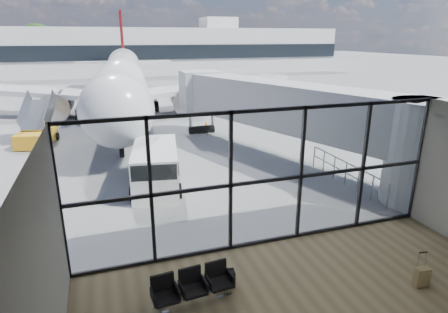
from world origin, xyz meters
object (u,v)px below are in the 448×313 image
airliner (122,78)px  mobile_stairs (37,135)px  seating_row (192,285)px  suitcase (422,277)px  service_van (156,167)px  backpack (229,279)px  belt_loader (88,111)px

airliner → mobile_stairs: size_ratio=9.65×
seating_row → suitcase: suitcase is taller
service_van → seating_row: bearing=-82.6°
suitcase → service_van: bearing=131.2°
backpack → belt_loader: bearing=107.0°
service_van → mobile_stairs: 11.29m
airliner → suitcase: bearing=-74.0°
mobile_stairs → suitcase: bearing=-46.5°
backpack → service_van: size_ratio=0.11×
seating_row → service_van: service_van is taller
service_van → airliner: bearing=99.5°
suitcase → belt_loader: size_ratio=0.23×
service_van → belt_loader: (-3.11, 16.54, -0.31)m
mobile_stairs → airliner: bearing=70.0°
suitcase → airliner: (-5.75, 28.76, 2.64)m
belt_loader → service_van: bearing=-75.6°
backpack → mobile_stairs: (-6.84, 17.19, 0.36)m
belt_loader → seating_row: bearing=-79.7°
backpack → belt_loader: size_ratio=0.12×
belt_loader → mobile_stairs: bearing=-109.0°
suitcase → mobile_stairs: bearing=131.5°
service_van → mobile_stairs: mobile_stairs is taller
service_van → mobile_stairs: size_ratio=1.18×
airliner → mobile_stairs: 11.87m
belt_loader → mobile_stairs: mobile_stairs is taller
airliner → belt_loader: airliner is taller
seating_row → suitcase: size_ratio=2.08×
suitcase → belt_loader: (-8.87, 25.84, 0.36)m
seating_row → service_van: bearing=82.9°
seating_row → backpack: 1.15m
seating_row → belt_loader: size_ratio=0.48×
suitcase → airliner: size_ratio=0.03×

